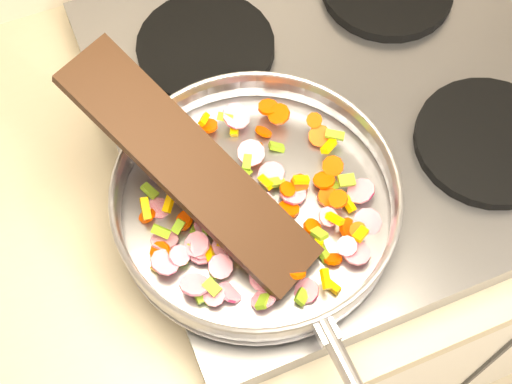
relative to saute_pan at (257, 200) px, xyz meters
name	(u,v)px	position (x,y,z in m)	size (l,w,h in m)	color
cooktop	(340,105)	(0.17, 0.12, -0.06)	(0.60, 0.60, 0.04)	#939399
grate_fl	(287,217)	(0.03, -0.02, -0.04)	(0.19, 0.19, 0.02)	black
grate_fr	(489,141)	(0.31, -0.02, -0.04)	(0.19, 0.19, 0.02)	black
grate_bl	(206,47)	(0.03, 0.26, -0.04)	(0.19, 0.19, 0.02)	black
saute_pan	(257,200)	(0.00, 0.00, 0.00)	(0.37, 0.54, 0.05)	#9E9EA5
vegetable_heap	(247,209)	(-0.01, 0.00, -0.01)	(0.29, 0.28, 0.04)	#77A61C
wooden_spatula	(190,167)	(-0.06, 0.04, 0.06)	(0.34, 0.08, 0.02)	black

